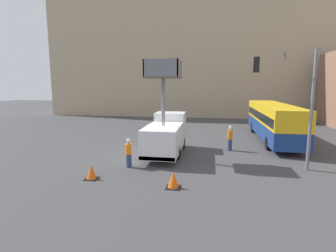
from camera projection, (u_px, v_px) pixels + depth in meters
ground_plane at (156, 158)px, 17.67m from camera, size 120.00×120.00×0.00m
building_backdrop_far at (190, 51)px, 42.73m from camera, size 44.00×10.00×20.84m
utility_truck at (166, 133)px, 18.33m from camera, size 2.23×6.15×6.41m
city_bus at (273, 119)px, 23.07m from camera, size 2.52×12.26×3.18m
traffic_light_pole at (293, 91)px, 14.86m from camera, size 3.24×2.99×6.79m
road_worker_near_truck at (129, 153)px, 15.51m from camera, size 0.38×0.38×1.74m
road_worker_directing at (230, 138)px, 19.48m from camera, size 0.38×0.38×1.87m
traffic_cone_near_truck at (173, 180)px, 12.45m from camera, size 0.70×0.70×0.80m
traffic_cone_mid_road at (91, 172)px, 13.62m from camera, size 0.67×0.67×0.76m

